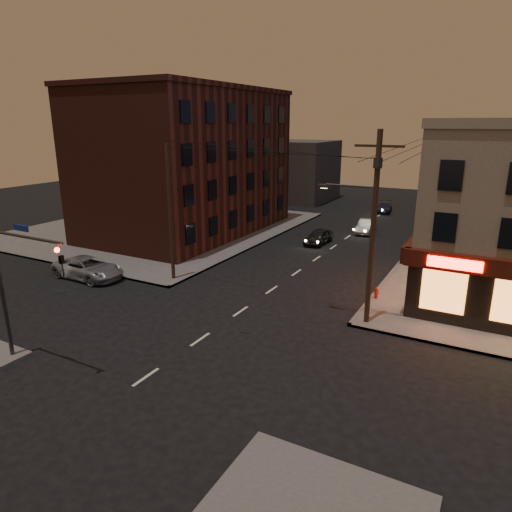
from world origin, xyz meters
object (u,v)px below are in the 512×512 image
Objects in this scene: sedan_near at (319,237)px; fire_hydrant at (376,292)px; suv_cross at (88,268)px; sedan_far at (384,207)px; sedan_mid at (366,226)px.

fire_hydrant is (7.96, -11.04, -0.13)m from sedan_near.
suv_cross is 1.27× the size of sedan_far.
suv_cross is at bearing -163.85° from fire_hydrant.
sedan_near reaches higher than fire_hydrant.
suv_cross is 1.37× the size of sedan_near.
suv_cross is at bearing -120.36° from sedan_near.
sedan_far is (1.61, 17.60, -0.05)m from sedan_near.
suv_cross is 19.41m from fire_hydrant.
suv_cross is 7.64× the size of fire_hydrant.
fire_hydrant is (6.35, -28.63, -0.08)m from sedan_far.
suv_cross reaches higher than fire_hydrant.
sedan_near and sedan_mid have the same top height.
sedan_near is 0.93× the size of sedan_far.
sedan_near is at bearing -103.22° from sedan_far.
sedan_mid reaches higher than fire_hydrant.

